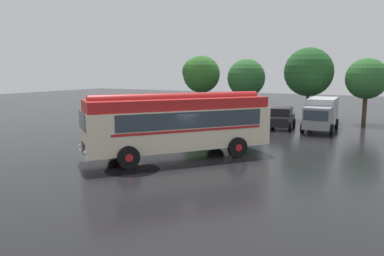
{
  "coord_description": "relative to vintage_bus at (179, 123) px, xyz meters",
  "views": [
    {
      "loc": [
        9.94,
        -17.11,
        4.65
      ],
      "look_at": [
        -0.17,
        1.54,
        1.4
      ],
      "focal_mm": 35.0,
      "sensor_mm": 36.0,
      "label": 1
    }
  ],
  "objects": [
    {
      "name": "car_mid_left",
      "position": [
        -0.6,
        14.22,
        -1.05
      ],
      "size": [
        2.25,
        4.34,
        1.66
      ],
      "color": "navy",
      "rests_on": "ground"
    },
    {
      "name": "tree_right_of_centre",
      "position": [
        7.93,
        19.07,
        2.14
      ],
      "size": [
        3.58,
        3.58,
        5.77
      ],
      "color": "#4C3823",
      "rests_on": "ground"
    },
    {
      "name": "car_mid_right",
      "position": [
        2.06,
        13.18,
        -1.05
      ],
      "size": [
        2.33,
        4.37,
        1.66
      ],
      "color": "black",
      "rests_on": "ground"
    },
    {
      "name": "vintage_bus",
      "position": [
        0.0,
        0.0,
        0.0
      ],
      "size": [
        8.16,
        9.43,
        3.49
      ],
      "color": "beige",
      "rests_on": "ground"
    },
    {
      "name": "tree_far_left",
      "position": [
        -9.13,
        20.2,
        2.45
      ],
      "size": [
        4.13,
        4.12,
        6.33
      ],
      "color": "#4C3823",
      "rests_on": "ground"
    },
    {
      "name": "box_van",
      "position": [
        5.14,
        13.43,
        -0.53
      ],
      "size": [
        2.49,
        5.83,
        2.5
      ],
      "color": "#B2B7BC",
      "rests_on": "ground"
    },
    {
      "name": "car_near_left",
      "position": [
        -3.78,
        13.38,
        -1.05
      ],
      "size": [
        2.37,
        4.39,
        1.66
      ],
      "color": "black",
      "rests_on": "ground"
    },
    {
      "name": "puddle_patch",
      "position": [
        -0.58,
        -3.34,
        -1.89
      ],
      "size": [
        2.62,
        2.62,
        0.01
      ],
      "primitive_type": "cylinder",
      "color": "black",
      "rests_on": "ground"
    },
    {
      "name": "tree_left_of_centre",
      "position": [
        -3.74,
        20.32,
        2.04
      ],
      "size": [
        3.96,
        3.96,
        5.89
      ],
      "color": "#4C3823",
      "rests_on": "ground"
    },
    {
      "name": "ground_plane",
      "position": [
        0.17,
        -0.04,
        -1.89
      ],
      "size": [
        120.0,
        120.0,
        0.0
      ],
      "primitive_type": "plane",
      "color": "black"
    },
    {
      "name": "tree_centre",
      "position": [
        2.79,
        19.21,
        2.66
      ],
      "size": [
        4.55,
        4.55,
        6.82
      ],
      "color": "#4C3823",
      "rests_on": "ground"
    }
  ]
}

